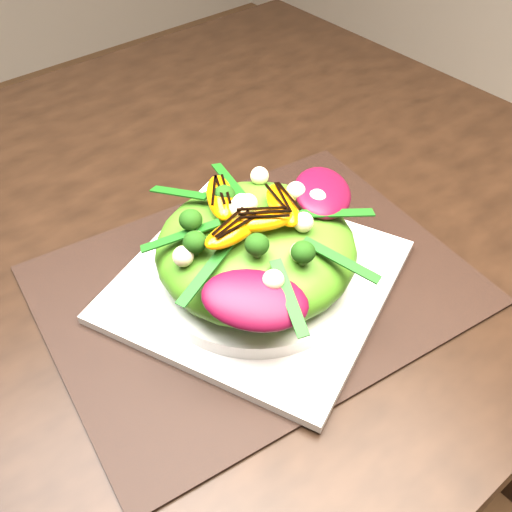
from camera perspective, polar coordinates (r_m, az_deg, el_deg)
placemat at (r=0.65m, az=-0.00°, el=-2.75°), size 0.48×0.39×0.00m
plate_base at (r=0.64m, az=-0.00°, el=-2.33°), size 0.35×0.35×0.01m
salad_bowl at (r=0.63m, az=-0.00°, el=-1.50°), size 0.28×0.28×0.02m
lettuce_mound at (r=0.61m, az=-0.00°, el=0.72°), size 0.25×0.25×0.08m
radicchio_leaf at (r=0.64m, az=6.36°, el=6.07°), size 0.11×0.11×0.02m
orange_segment at (r=0.60m, az=-2.35°, el=5.25°), size 0.07×0.05×0.02m
broccoli_floret at (r=0.56m, az=-6.45°, el=1.77°), size 0.04×0.04×0.03m
macadamia_nut at (r=0.57m, az=5.16°, el=2.00°), size 0.02×0.02×0.02m
balsamic_drizzle at (r=0.59m, az=-2.37°, el=5.95°), size 0.04×0.02×0.00m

